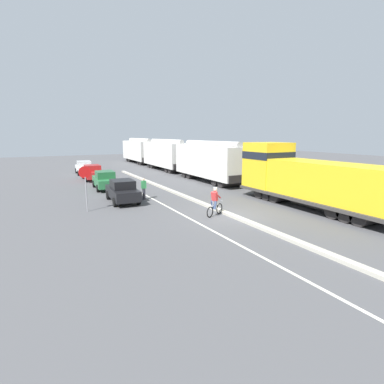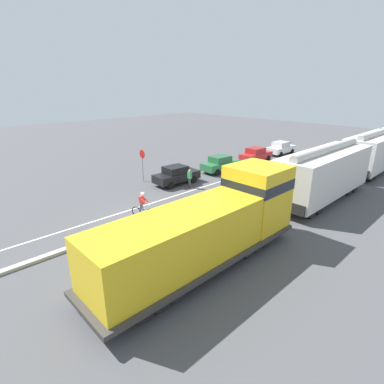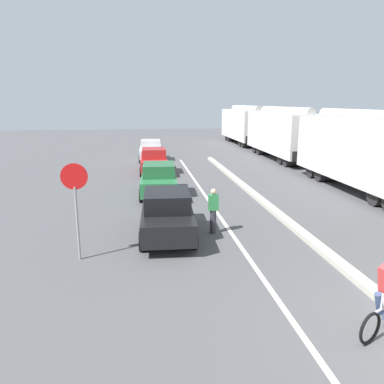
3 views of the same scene
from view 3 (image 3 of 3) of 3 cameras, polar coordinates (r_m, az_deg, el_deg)
The scene contains 11 objects.
median_curb at distance 13.72m, azimuth 16.40°, elevation -6.02°, with size 0.36×36.00×0.16m, color #B2AD9E.
lane_stripe at distance 12.98m, azimuth 6.57°, elevation -7.02°, with size 0.14×36.00×0.01m, color silver.
hopper_car_lead at distance 21.14m, azimuth 25.08°, elevation 5.58°, with size 2.90×10.60×4.18m.
hopper_car_middle at distance 31.48m, azimuth 13.70°, elevation 8.68°, with size 2.90×10.60×4.18m.
hopper_car_trailing at distance 42.48m, azimuth 8.00°, elevation 10.09°, with size 2.90×10.60×4.18m.
parked_car_black at distance 12.93m, azimuth -3.82°, elevation -3.25°, with size 1.97×4.27×1.62m.
parked_car_green at distance 18.63m, azimuth -5.07°, elevation 1.95°, with size 1.99×4.28×1.62m.
parked_car_red at distance 24.68m, azimuth -5.82°, elevation 4.79°, with size 1.88×4.22×1.62m.
parked_car_white at distance 30.16m, azimuth -6.30°, elevation 6.37°, with size 1.92×4.24×1.62m.
stop_sign at distance 11.16m, azimuth -17.36°, elevation -0.15°, with size 0.76×0.08×2.88m.
pedestrian_by_cars at distance 13.18m, azimuth 3.26°, elevation -2.78°, with size 0.34×0.22×1.62m.
Camera 3 is at (-5.47, -5.76, 4.55)m, focal length 35.00 mm.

